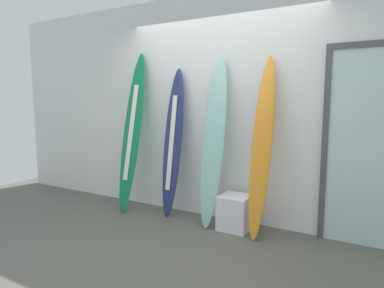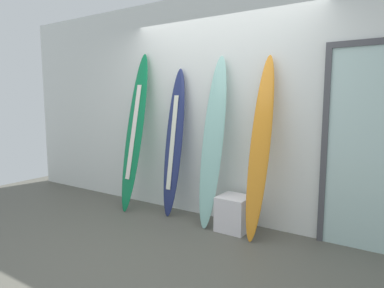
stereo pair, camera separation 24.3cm
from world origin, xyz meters
TOP-DOWN VIEW (x-y plane):
  - ground at (0.00, 0.00)m, footprint 8.00×8.00m
  - wall_back at (0.00, 1.30)m, footprint 7.20×0.20m
  - surfboard_emerald at (-1.14, 0.92)m, footprint 0.31×0.51m
  - surfboard_navy at (-0.54, 1.00)m, footprint 0.29×0.37m
  - surfboard_seafoam at (0.06, 0.95)m, footprint 0.29×0.43m
  - surfboard_sunset at (0.66, 0.92)m, footprint 0.23×0.49m
  - display_block_left at (0.36, 0.93)m, footprint 0.35×0.35m

SIDE VIEW (x-z plane):
  - ground at x=0.00m, z-range -0.04..0.00m
  - display_block_left at x=0.36m, z-range 0.00..0.40m
  - surfboard_navy at x=-0.54m, z-range 0.00..1.91m
  - surfboard_sunset at x=0.66m, z-range -0.02..1.98m
  - surfboard_seafoam at x=0.06m, z-range -0.02..2.01m
  - surfboard_emerald at x=-1.14m, z-range -0.02..2.12m
  - wall_back at x=0.00m, z-range 0.00..2.80m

